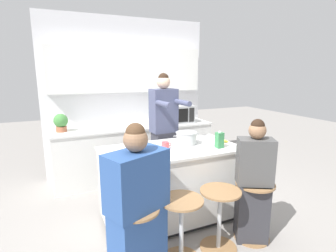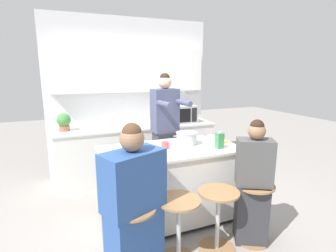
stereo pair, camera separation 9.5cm
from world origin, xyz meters
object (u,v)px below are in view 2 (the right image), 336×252
(kitchen_island, at_px, (171,184))
(juice_carton, at_px, (220,140))
(bar_stool_center_right, at_px, (218,216))
(person_seated_near, at_px, (253,188))
(fruit_bowl, at_px, (135,143))
(coffee_cup_near, at_px, (165,145))
(bar_stool_leftmost, at_px, (133,236))
(cooking_pot, at_px, (187,138))
(bar_stool_center_left, at_px, (179,226))
(person_cooking, at_px, (165,136))
(person_wrapped_blanket, at_px, (134,207))
(banana_bunch, at_px, (224,142))
(potted_plant, at_px, (64,122))
(microwave, at_px, (180,114))
(bar_stool_rightmost, at_px, (253,208))

(kitchen_island, height_order, juice_carton, juice_carton)
(bar_stool_center_right, height_order, person_seated_near, person_seated_near)
(fruit_bowl, bearing_deg, coffee_cup_near, -39.04)
(bar_stool_center_right, bearing_deg, bar_stool_leftmost, 179.73)
(cooking_pot, bearing_deg, coffee_cup_near, -167.82)
(bar_stool_center_left, bearing_deg, coffee_cup_near, 78.23)
(coffee_cup_near, bearing_deg, person_cooking, 68.50)
(person_seated_near, bearing_deg, person_wrapped_blanket, -151.55)
(kitchen_island, bearing_deg, banana_bunch, -4.44)
(person_seated_near, height_order, cooking_pot, person_seated_near)
(bar_stool_center_left, distance_m, potted_plant, 2.47)
(potted_plant, bearing_deg, kitchen_island, -52.24)
(person_seated_near, relative_size, potted_plant, 4.88)
(potted_plant, bearing_deg, person_wrapped_blanket, -77.14)
(bar_stool_leftmost, relative_size, bar_stool_center_left, 1.00)
(microwave, xyz_separation_m, potted_plant, (-1.91, 0.04, -0.01))
(microwave, bearing_deg, bar_stool_center_left, -114.67)
(fruit_bowl, bearing_deg, cooking_pot, -15.70)
(bar_stool_leftmost, bearing_deg, person_seated_near, -0.29)
(bar_stool_leftmost, relative_size, fruit_bowl, 3.46)
(bar_stool_center_right, height_order, person_cooking, person_cooking)
(coffee_cup_near, bearing_deg, juice_carton, -20.75)
(microwave, distance_m, potted_plant, 1.91)
(bar_stool_center_right, xyz_separation_m, microwave, (0.55, 2.15, 0.68))
(bar_stool_center_left, height_order, potted_plant, potted_plant)
(kitchen_island, relative_size, microwave, 3.09)
(fruit_bowl, height_order, juice_carton, juice_carton)
(bar_stool_center_right, distance_m, banana_bunch, 0.99)
(bar_stool_center_left, bearing_deg, fruit_bowl, 98.32)
(person_cooking, bearing_deg, person_wrapped_blanket, -126.04)
(fruit_bowl, relative_size, microwave, 0.35)
(person_cooking, bearing_deg, banana_bunch, -56.38)
(kitchen_island, height_order, bar_stool_rightmost, kitchen_island)
(bar_stool_center_right, height_order, juice_carton, juice_carton)
(bar_stool_center_left, relative_size, juice_carton, 3.23)
(kitchen_island, bearing_deg, juice_carton, -22.04)
(microwave, bearing_deg, potted_plant, 178.74)
(bar_stool_leftmost, height_order, bar_stool_rightmost, same)
(bar_stool_center_right, height_order, microwave, microwave)
(microwave, relative_size, potted_plant, 1.93)
(bar_stool_center_right, distance_m, cooking_pot, 1.00)
(cooking_pot, height_order, fruit_bowl, cooking_pot)
(coffee_cup_near, height_order, microwave, microwave)
(kitchen_island, relative_size, coffee_cup_near, 13.52)
(bar_stool_center_right, xyz_separation_m, person_cooking, (-0.04, 1.34, 0.52))
(bar_stool_rightmost, xyz_separation_m, coffee_cup_near, (-0.72, 0.73, 0.58))
(kitchen_island, height_order, bar_stool_center_right, kitchen_island)
(kitchen_island, xyz_separation_m, bar_stool_leftmost, (-0.65, -0.71, -0.09))
(bar_stool_center_left, bearing_deg, potted_plant, 112.86)
(person_wrapped_blanket, xyz_separation_m, juice_carton, (1.17, 0.50, 0.35))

